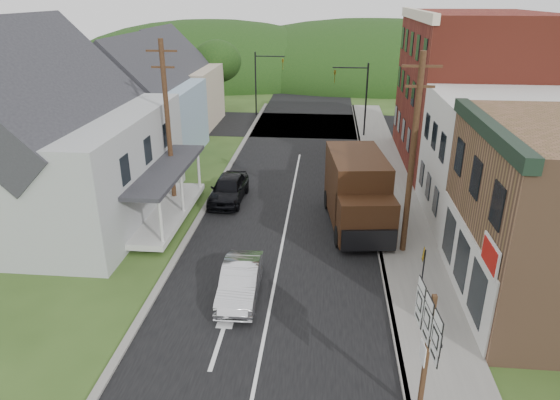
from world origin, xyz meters
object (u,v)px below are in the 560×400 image
(route_sign_cluster, at_px, (427,339))
(warning_sign, at_px, (423,267))
(silver_sedan, at_px, (240,282))
(dark_sedan, at_px, (229,189))
(delivery_van, at_px, (358,192))

(route_sign_cluster, height_order, warning_sign, route_sign_cluster)
(silver_sedan, height_order, dark_sedan, dark_sedan)
(silver_sedan, bearing_deg, warning_sign, -1.73)
(delivery_van, distance_m, warning_sign, 7.29)
(silver_sedan, distance_m, warning_sign, 6.95)
(dark_sedan, distance_m, delivery_van, 7.66)
(route_sign_cluster, bearing_deg, silver_sedan, 132.42)
(silver_sedan, bearing_deg, route_sign_cluster, -44.00)
(silver_sedan, distance_m, delivery_van, 8.55)
(delivery_van, bearing_deg, warning_sign, -80.46)
(delivery_van, bearing_deg, route_sign_cluster, -91.57)
(warning_sign, bearing_deg, route_sign_cluster, -80.18)
(silver_sedan, relative_size, warning_sign, 1.68)
(silver_sedan, bearing_deg, dark_sedan, 101.93)
(route_sign_cluster, relative_size, warning_sign, 1.59)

